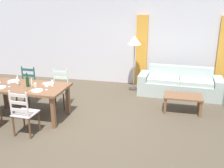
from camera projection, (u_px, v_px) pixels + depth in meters
name	position (u px, v px, depth m)	size (l,w,h in m)	color
ground_plane	(87.00, 126.00, 5.39)	(9.60, 9.60, 0.02)	#4E4232
wall_far	(119.00, 42.00, 8.04)	(9.60, 0.16, 2.70)	silver
curtain_panel_left	(142.00, 51.00, 7.81)	(0.35, 0.08, 2.20)	orange
curtain_panel_right	(223.00, 55.00, 7.27)	(0.35, 0.08, 2.20)	orange
dining_table	(25.00, 90.00, 5.62)	(1.90, 0.96, 0.75)	brown
dining_chair_near_right	(24.00, 113.00, 4.85)	(0.43, 0.41, 0.96)	beige
dining_chair_far_left	(27.00, 86.00, 6.47)	(0.43, 0.41, 0.96)	#265251
dining_chair_far_right	(60.00, 89.00, 6.24)	(0.45, 0.43, 0.96)	beige
dinner_plate_near_left	(0.00, 87.00, 5.46)	(0.24, 0.24, 0.02)	white
dinner_plate_near_right	(37.00, 91.00, 5.25)	(0.24, 0.24, 0.02)	white
fork_near_right	(31.00, 90.00, 5.29)	(0.02, 0.17, 0.01)	silver
dinner_plate_far_left	(14.00, 81.00, 5.92)	(0.24, 0.24, 0.02)	white
fork_far_left	(9.00, 81.00, 5.96)	(0.02, 0.17, 0.01)	silver
dinner_plate_far_right	(49.00, 84.00, 5.72)	(0.24, 0.24, 0.02)	white
fork_far_right	(43.00, 83.00, 5.75)	(0.02, 0.17, 0.01)	silver
wine_bottle	(27.00, 82.00, 5.50)	(0.07, 0.07, 0.32)	#143819
wine_glass_near_left	(9.00, 82.00, 5.50)	(0.06, 0.06, 0.16)	white
wine_glass_near_right	(46.00, 85.00, 5.30)	(0.06, 0.06, 0.16)	white
wine_glass_far_left	(17.00, 78.00, 5.77)	(0.06, 0.06, 0.16)	white
wine_glass_far_right	(52.00, 81.00, 5.56)	(0.06, 0.06, 0.16)	white
coffee_cup_primary	(35.00, 85.00, 5.50)	(0.07, 0.07, 0.09)	beige
candle_tall	(18.00, 82.00, 5.63)	(0.05, 0.05, 0.23)	#998C66
candle_short	(32.00, 85.00, 5.49)	(0.05, 0.05, 0.20)	#998C66
couch	(179.00, 85.00, 7.13)	(2.31, 0.90, 0.80)	#A9B4AA
coffee_table	(183.00, 98.00, 5.98)	(0.90, 0.56, 0.42)	brown
standing_lamp	(135.00, 43.00, 7.27)	(0.40, 0.40, 1.64)	#332D28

